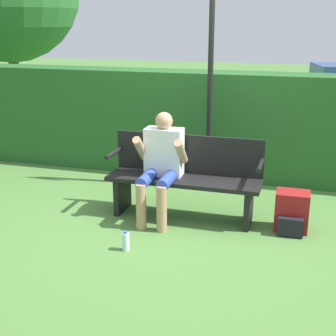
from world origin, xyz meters
TOP-DOWN VIEW (x-y plane):
  - ground_plane at (0.00, 0.00)m, footprint 40.00×40.00m
  - hedge_back at (0.00, 1.60)m, footprint 12.00×0.57m
  - park_bench at (0.00, 0.07)m, footprint 1.70×0.46m
  - person_seated at (-0.24, -0.07)m, footprint 0.55×0.64m
  - backpack at (1.18, -0.02)m, footprint 0.35×0.35m
  - water_bottle at (-0.33, -0.94)m, footprint 0.07×0.07m
  - signpost at (0.06, 1.07)m, footprint 0.42×0.09m

SIDE VIEW (x-z plane):
  - ground_plane at x=0.00m, z-range 0.00..0.00m
  - water_bottle at x=-0.33m, z-range -0.01..0.19m
  - backpack at x=1.18m, z-range -0.01..0.41m
  - park_bench at x=0.00m, z-range 0.01..0.92m
  - person_seated at x=-0.24m, z-range 0.07..1.25m
  - hedge_back at x=0.00m, z-range 0.00..1.46m
  - signpost at x=0.06m, z-range 0.17..3.14m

